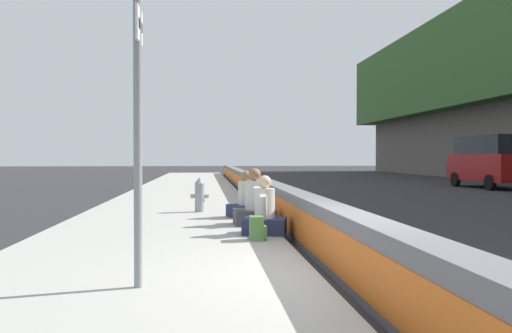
# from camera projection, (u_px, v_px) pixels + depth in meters

# --- Properties ---
(ground_plane) EXTENTS (160.00, 160.00, 0.00)m
(ground_plane) POSITION_uv_depth(u_px,v_px,m) (356.00, 284.00, 6.36)
(ground_plane) COLOR #2B2B2D
(ground_plane) RESTS_ON ground
(sidewalk_strip) EXTENTS (80.00, 4.40, 0.14)m
(sidewalk_strip) POSITION_uv_depth(u_px,v_px,m) (133.00, 284.00, 6.10)
(sidewalk_strip) COLOR #A8A59E
(sidewalk_strip) RESTS_ON ground_plane
(jersey_barrier) EXTENTS (76.00, 0.45, 0.85)m
(jersey_barrier) POSITION_uv_depth(u_px,v_px,m) (356.00, 249.00, 6.35)
(jersey_barrier) COLOR slate
(jersey_barrier) RESTS_ON ground_plane
(route_sign_post) EXTENTS (0.44, 0.09, 3.60)m
(route_sign_post) POSITION_uv_depth(u_px,v_px,m) (138.00, 94.00, 5.62)
(route_sign_post) COLOR gray
(route_sign_post) RESTS_ON sidewalk_strip
(fire_hydrant) EXTENTS (0.26, 0.46, 0.88)m
(fire_hydrant) POSITION_uv_depth(u_px,v_px,m) (200.00, 194.00, 13.38)
(fire_hydrant) COLOR gray
(fire_hydrant) RESTS_ON sidewalk_strip
(seated_person_foreground) EXTENTS (0.80, 0.89, 1.06)m
(seated_person_foreground) POSITION_uv_depth(u_px,v_px,m) (265.00, 216.00, 9.56)
(seated_person_foreground) COLOR #23284C
(seated_person_foreground) RESTS_ON sidewalk_strip
(seated_person_middle) EXTENTS (0.75, 0.86, 1.16)m
(seated_person_middle) POSITION_uv_depth(u_px,v_px,m) (255.00, 207.00, 10.89)
(seated_person_middle) COLOR #424247
(seated_person_middle) RESTS_ON sidewalk_strip
(seated_person_rear) EXTENTS (0.85, 0.93, 1.07)m
(seated_person_rear) POSITION_uv_depth(u_px,v_px,m) (246.00, 203.00, 12.23)
(seated_person_rear) COLOR #23284C
(seated_person_rear) RESTS_ON sidewalk_strip
(backpack) EXTENTS (0.32, 0.28, 0.40)m
(backpack) POSITION_uv_depth(u_px,v_px,m) (257.00, 228.00, 8.86)
(backpack) COLOR #4C7A3D
(backpack) RESTS_ON sidewalk_strip
(parked_car_fourth) EXTENTS (5.12, 2.14, 2.56)m
(parked_car_fourth) POSITION_uv_depth(u_px,v_px,m) (491.00, 160.00, 25.71)
(parked_car_fourth) COLOR maroon
(parked_car_fourth) RESTS_ON ground_plane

